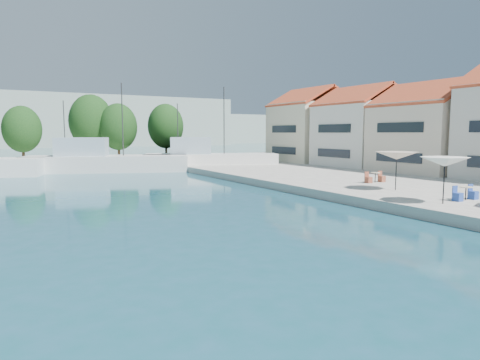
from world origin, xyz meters
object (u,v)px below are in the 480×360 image
umbrella_white (445,162)px  trawler_03 (103,162)px  trawler_04 (208,160)px  umbrella_cream (397,156)px

umbrella_white → trawler_03: bearing=106.2°
trawler_04 → umbrella_white: 33.09m
umbrella_cream → umbrella_white: bearing=-113.9°
trawler_03 → umbrella_cream: 32.28m
trawler_04 → trawler_03: bearing=-163.6°
umbrella_cream → trawler_04: bearing=90.6°
umbrella_white → umbrella_cream: (2.20, 4.98, 0.03)m
trawler_04 → umbrella_cream: size_ratio=5.93×
trawler_04 → umbrella_cream: 28.07m
trawler_03 → trawler_04: same height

